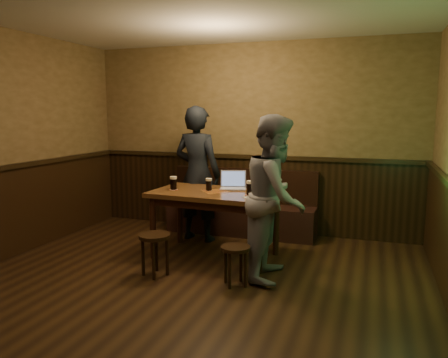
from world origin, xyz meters
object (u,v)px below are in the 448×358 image
(pint_left, at_px, (173,183))
(laptop, at_px, (233,184))
(bench, at_px, (241,213))
(person_grey, at_px, (276,197))
(stool_left, at_px, (155,243))
(stool_right, at_px, (235,254))
(person_suit, at_px, (198,174))
(pint_mid, at_px, (209,184))
(pub_table, at_px, (215,200))
(pint_right, at_px, (250,188))

(pint_left, relative_size, laptop, 0.45)
(bench, xyz_separation_m, person_grey, (0.85, -1.54, 0.58))
(bench, height_order, stool_left, bench)
(stool_right, relative_size, laptop, 1.10)
(stool_right, height_order, person_suit, person_suit)
(stool_left, height_order, pint_mid, pint_mid)
(pint_mid, bearing_deg, person_suit, 123.91)
(bench, xyz_separation_m, pint_mid, (-0.09, -1.10, 0.59))
(pint_left, relative_size, pint_mid, 1.09)
(laptop, xyz_separation_m, person_suit, (-0.64, 0.37, 0.05))
(bench, distance_m, person_grey, 1.85)
(stool_right, bearing_deg, stool_left, -178.22)
(pub_table, distance_m, stool_left, 0.98)
(pint_left, distance_m, laptop, 0.75)
(pub_table, distance_m, stool_right, 1.02)
(person_suit, bearing_deg, bench, -126.47)
(pub_table, height_order, pint_left, pint_left)
(pub_table, relative_size, person_suit, 0.84)
(laptop, bearing_deg, stool_right, -86.45)
(bench, bearing_deg, person_suit, -133.52)
(pint_right, distance_m, person_suit, 1.20)
(bench, bearing_deg, laptop, -80.21)
(pint_left, bearing_deg, pint_mid, 10.50)
(pint_left, xyz_separation_m, person_grey, (1.38, -0.35, -0.03))
(pub_table, height_order, pint_mid, pint_mid)
(stool_left, distance_m, pint_left, 0.95)
(pint_mid, relative_size, person_suit, 0.08)
(stool_left, height_order, pint_left, pint_left)
(pub_table, relative_size, laptop, 4.15)
(stool_right, bearing_deg, laptop, 109.25)
(bench, distance_m, pint_mid, 1.26)
(bench, height_order, pint_right, pint_right)
(stool_left, height_order, person_grey, person_grey)
(stool_right, bearing_deg, pint_mid, 126.55)
(person_suit, bearing_deg, stool_right, 132.52)
(stool_right, xyz_separation_m, pint_mid, (-0.61, 0.82, 0.57))
(stool_right, distance_m, person_suit, 1.83)
(person_grey, bearing_deg, pint_right, 48.62)
(person_grey, bearing_deg, bench, 27.20)
(stool_right, bearing_deg, person_grey, 49.42)
(pint_left, height_order, pint_mid, pint_left)
(pint_left, bearing_deg, pint_right, -2.40)
(laptop, bearing_deg, person_grey, -59.10)
(pint_left, bearing_deg, stool_left, -80.34)
(bench, relative_size, stool_left, 4.68)
(pint_right, xyz_separation_m, person_suit, (-0.96, 0.71, 0.03))
(pub_table, relative_size, pint_right, 9.01)
(pub_table, distance_m, pint_mid, 0.21)
(stool_left, height_order, laptop, laptop)
(bench, xyz_separation_m, laptop, (0.15, -0.88, 0.58))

